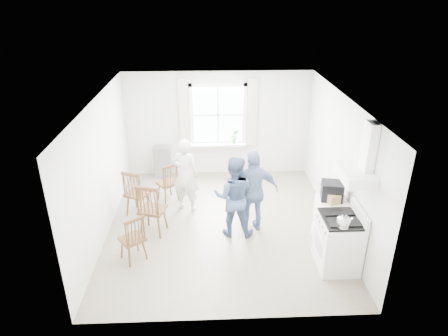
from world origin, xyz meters
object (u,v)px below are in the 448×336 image
stereo_stack (332,191)px  windsor_chair_c (134,235)px  gas_stove (338,242)px  low_cabinet (330,221)px  windsor_chair_b (149,205)px  person_mid (234,196)px  windsor_chair_a (169,179)px  person_right (253,192)px  person_left (186,175)px

stereo_stack → windsor_chair_c: bearing=-172.2°
gas_stove → low_cabinet: size_ratio=1.24×
windsor_chair_b → person_mid: 1.59m
windsor_chair_a → person_right: person_right is taller
windsor_chair_b → person_left: person_left is taller
stereo_stack → person_left: size_ratio=0.27×
windsor_chair_a → person_mid: size_ratio=0.58×
windsor_chair_b → gas_stove: bearing=-17.9°
gas_stove → person_right: person_right is taller
stereo_stack → person_left: person_left is taller
person_mid → person_right: (0.38, 0.12, 0.03)m
person_left → low_cabinet: bearing=175.5°
windsor_chair_a → windsor_chair_b: (-0.26, -1.29, 0.10)m
windsor_chair_b → person_left: 1.17m
person_mid → windsor_chair_b: bearing=8.8°
low_cabinet → windsor_chair_b: bearing=173.9°
low_cabinet → person_left: (-2.72, 1.33, 0.36)m
windsor_chair_c → low_cabinet: bearing=7.3°
gas_stove → low_cabinet: (0.07, 0.70, -0.03)m
windsor_chair_c → person_mid: size_ratio=0.57×
windsor_chair_b → windsor_chair_c: 0.83m
windsor_chair_b → person_right: 1.98m
person_left → person_mid: bearing=156.2°
person_left → gas_stove: bearing=164.1°
person_left → person_mid: size_ratio=1.00×
windsor_chair_a → person_mid: (1.32, -1.28, 0.24)m
windsor_chair_b → windsor_chair_c: bearing=-101.7°
low_cabinet → person_mid: person_mid is taller
stereo_stack → windsor_chair_a: bearing=152.1°
gas_stove → low_cabinet: 0.70m
person_mid → person_right: size_ratio=0.96×
windsor_chair_c → person_right: bearing=23.6°
windsor_chair_a → windsor_chair_b: 1.32m
low_cabinet → windsor_chair_b: 3.38m
stereo_stack → person_left: (-2.68, 1.30, -0.26)m
windsor_chair_a → stereo_stack: bearing=-27.9°
person_left → person_right: (1.33, -0.84, 0.03)m
low_cabinet → windsor_chair_c: (-3.52, -0.45, 0.11)m
windsor_chair_c → person_mid: (1.75, 0.82, 0.25)m
gas_stove → low_cabinet: gas_stove is taller
windsor_chair_c → person_left: bearing=65.6°
windsor_chair_b → person_mid: (1.59, 0.01, 0.14)m
stereo_stack → person_mid: person_mid is taller
windsor_chair_a → person_mid: person_mid is taller
gas_stove → windsor_chair_c: size_ratio=1.22×
windsor_chair_b → low_cabinet: bearing=-6.1°
windsor_chair_a → person_mid: 1.86m
windsor_chair_a → low_cabinet: bearing=-28.1°
stereo_stack → gas_stove: bearing=-92.9°
gas_stove → person_right: 1.81m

